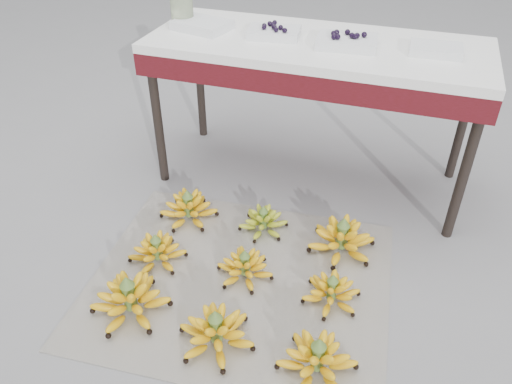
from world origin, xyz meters
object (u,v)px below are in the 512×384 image
(bunch_mid_center, at_px, (245,267))
(glass_jar, at_px, (182,10))
(bunch_mid_left, at_px, (157,252))
(tray_far_left, at_px, (202,25))
(tray_far_right, at_px, (436,49))
(bunch_front_right, at_px, (317,360))
(bunch_back_right, at_px, (342,239))
(vendor_table, at_px, (316,59))
(tray_right, at_px, (347,41))
(newspaper_mat, at_px, (240,281))
(tray_left, at_px, (274,32))
(bunch_mid_right, at_px, (331,292))
(bunch_back_center, at_px, (263,222))
(bunch_front_center, at_px, (216,332))
(bunch_back_left, at_px, (189,209))
(bunch_front_left, at_px, (130,300))

(bunch_mid_center, xyz_separation_m, glass_jar, (-0.63, 0.86, 0.78))
(bunch_mid_left, xyz_separation_m, tray_far_left, (-0.11, 0.86, 0.73))
(tray_far_left, xyz_separation_m, tray_far_right, (1.11, 0.02, -0.00))
(bunch_front_right, relative_size, bunch_back_right, 1.02)
(bunch_mid_center, height_order, vendor_table, vendor_table)
(tray_right, relative_size, tray_far_right, 1.24)
(bunch_front_right, xyz_separation_m, glass_jar, (-1.03, 1.22, 0.78))
(newspaper_mat, height_order, tray_left, tray_left)
(newspaper_mat, relative_size, bunch_mid_right, 4.36)
(bunch_back_center, xyz_separation_m, tray_far_right, (0.62, 0.53, 0.73))
(bunch_front_right, xyz_separation_m, bunch_mid_left, (-0.80, 0.32, -0.01))
(newspaper_mat, height_order, bunch_mid_right, bunch_mid_right)
(bunch_mid_right, relative_size, glass_jar, 2.01)
(bunch_front_center, distance_m, bunch_back_left, 0.77)
(bunch_mid_left, bearing_deg, tray_right, 38.81)
(bunch_mid_right, relative_size, bunch_back_right, 0.91)
(bunch_front_center, bearing_deg, bunch_mid_right, 45.74)
(bunch_front_right, bearing_deg, tray_left, 105.54)
(newspaper_mat, height_order, tray_right, tray_right)
(bunch_mid_center, bearing_deg, bunch_back_center, 102.77)
(bunch_front_center, height_order, bunch_back_left, bunch_front_center)
(tray_right, bearing_deg, bunch_mid_right, -78.67)
(bunch_mid_left, bearing_deg, newspaper_mat, -15.43)
(bunch_back_left, bearing_deg, bunch_mid_left, -89.15)
(vendor_table, xyz_separation_m, tray_far_right, (0.53, 0.01, 0.11))
(bunch_mid_right, bearing_deg, glass_jar, 126.44)
(bunch_back_left, bearing_deg, bunch_front_center, -56.08)
(tray_far_left, bearing_deg, bunch_back_center, -45.84)
(bunch_back_right, xyz_separation_m, tray_left, (-0.50, 0.54, 0.72))
(bunch_mid_left, height_order, bunch_back_right, bunch_back_right)
(bunch_mid_center, bearing_deg, bunch_front_left, -128.62)
(bunch_front_left, xyz_separation_m, tray_far_right, (0.96, 1.17, 0.72))
(bunch_front_right, bearing_deg, bunch_front_left, 168.93)
(tray_far_left, distance_m, tray_far_right, 1.11)
(newspaper_mat, relative_size, tray_far_right, 5.47)
(bunch_front_center, height_order, bunch_front_right, bunch_front_center)
(bunch_front_center, bearing_deg, vendor_table, 89.81)
(bunch_mid_left, bearing_deg, tray_far_left, 82.17)
(bunch_back_right, height_order, vendor_table, vendor_table)
(vendor_table, xyz_separation_m, tray_right, (0.14, -0.03, 0.11))
(bunch_mid_center, height_order, glass_jar, glass_jar)
(bunch_mid_center, bearing_deg, glass_jar, 135.38)
(bunch_back_right, distance_m, tray_right, 0.90)
(bunch_mid_right, xyz_separation_m, tray_far_left, (-0.89, 0.84, 0.73))
(bunch_back_right, bearing_deg, tray_far_right, 64.49)
(bunch_mid_right, relative_size, bunch_back_left, 1.01)
(newspaper_mat, distance_m, tray_right, 1.18)
(newspaper_mat, distance_m, bunch_front_left, 0.46)
(bunch_front_right, xyz_separation_m, tray_left, (-0.54, 1.19, 0.73))
(bunch_front_center, distance_m, glass_jar, 1.59)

